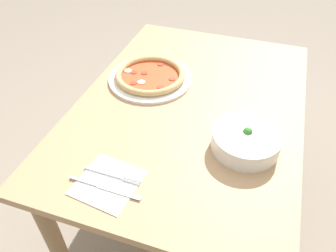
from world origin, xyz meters
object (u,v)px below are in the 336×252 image
(fork, at_px, (111,175))
(bowl, at_px, (246,140))
(pizza, at_px, (150,76))
(knife, at_px, (101,187))

(fork, bearing_deg, bowl, 35.69)
(pizza, relative_size, knife, 1.51)
(fork, xyz_separation_m, knife, (0.05, -0.01, -0.00))
(bowl, height_order, knife, bowl)
(knife, bearing_deg, fork, 81.62)
(pizza, height_order, knife, pizza)
(pizza, bearing_deg, bowl, 57.73)
(bowl, distance_m, fork, 0.44)
(bowl, distance_m, knife, 0.47)
(bowl, bearing_deg, fork, -55.42)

